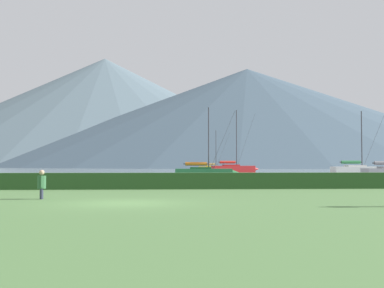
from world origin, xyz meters
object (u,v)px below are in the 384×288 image
Objects in this scene: sailboat_slip_0 at (359,170)px; person_seated_viewer at (42,183)px; sailboat_slip_2 at (214,168)px; sailboat_slip_1 at (205,172)px; sailboat_slip_4 at (234,168)px.

person_seated_viewer is (-33.90, -48.59, -0.01)m from sailboat_slip_0.
person_seated_viewer is at bearing -98.43° from sailboat_slip_2.
sailboat_slip_1 is at bearing -148.94° from sailboat_slip_0.
sailboat_slip_2 is at bearing 87.79° from sailboat_slip_1.
sailboat_slip_2 reaches higher than sailboat_slip_1.
sailboat_slip_4 reaches higher than person_seated_viewer.
sailboat_slip_4 is (1.83, -16.93, 0.13)m from sailboat_slip_2.
sailboat_slip_1 is 53.50m from sailboat_slip_2.
sailboat_slip_1 is at bearing -94.76° from sailboat_slip_2.
sailboat_slip_0 is 27.95m from sailboat_slip_1.
sailboat_slip_2 is 17.02m from sailboat_slip_4.
sailboat_slip_0 is 59.25m from person_seated_viewer.
sailboat_slip_0 is at bearing -64.15° from sailboat_slip_4.
sailboat_slip_0 is 0.80× the size of sailboat_slip_4.
sailboat_slip_1 reaches higher than person_seated_viewer.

